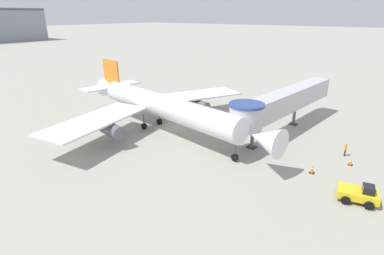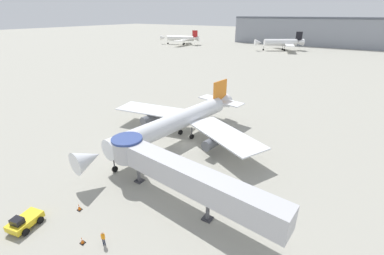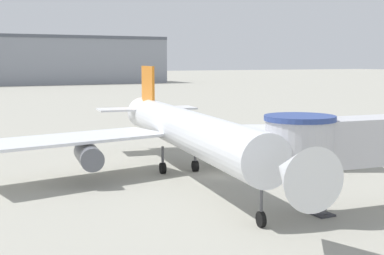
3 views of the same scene
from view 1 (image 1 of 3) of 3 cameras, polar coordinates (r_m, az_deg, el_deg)
name	(u,v)px [view 1 (image 1 of 3)]	position (r m, az deg, el deg)	size (l,w,h in m)	color
ground_plane	(173,126)	(44.30, -3.59, 0.20)	(800.00, 800.00, 0.00)	#9E9B8E
main_airplane	(161,106)	(41.60, -5.98, 4.08)	(32.55, 33.89, 8.63)	silver
jet_bridge	(281,103)	(42.17, 16.61, 4.55)	(24.02, 5.45, 6.07)	#B7B7BC
pushback_tug_yellow	(359,194)	(30.79, 29.17, -10.92)	(2.80, 3.61, 1.68)	yellow
traffic_cone_apron_front	(351,162)	(37.39, 28.01, -5.82)	(0.46, 0.46, 0.77)	black
traffic_cone_near_nose	(312,170)	(33.87, 21.92, -7.47)	(0.51, 0.51, 0.84)	black
ground_crew_marshaller	(346,149)	(39.10, 27.23, -3.59)	(0.37, 0.30, 1.67)	#1E2338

